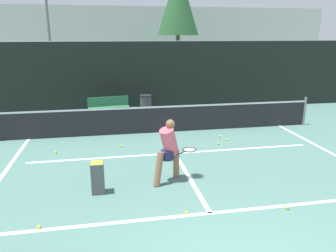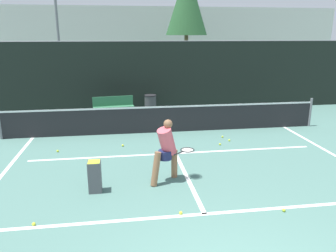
{
  "view_description": "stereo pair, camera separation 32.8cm",
  "coord_description": "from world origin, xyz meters",
  "px_view_note": "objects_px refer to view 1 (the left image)",
  "views": [
    {
      "loc": [
        -1.85,
        -3.24,
        3.37
      ],
      "look_at": [
        -0.28,
        5.2,
        0.95
      ],
      "focal_mm": 35.0,
      "sensor_mm": 36.0,
      "label": 1
    },
    {
      "loc": [
        -1.52,
        -3.29,
        3.37
      ],
      "look_at": [
        -0.28,
        5.2,
        0.95
      ],
      "focal_mm": 35.0,
      "sensor_mm": 36.0,
      "label": 2
    }
  ],
  "objects_px": {
    "trash_bin": "(146,105)",
    "ball_hopper": "(98,177)",
    "player_practicing": "(169,149)",
    "parked_car": "(167,84)",
    "courtside_bench": "(109,106)"
  },
  "relations": [
    {
      "from": "parked_car",
      "to": "ball_hopper",
      "type": "bearing_deg",
      "value": -107.38
    },
    {
      "from": "trash_bin",
      "to": "parked_car",
      "type": "relative_size",
      "value": 0.2
    },
    {
      "from": "parked_car",
      "to": "trash_bin",
      "type": "bearing_deg",
      "value": -110.55
    },
    {
      "from": "courtside_bench",
      "to": "trash_bin",
      "type": "bearing_deg",
      "value": 0.2
    },
    {
      "from": "player_practicing",
      "to": "ball_hopper",
      "type": "distance_m",
      "value": 1.73
    },
    {
      "from": "ball_hopper",
      "to": "trash_bin",
      "type": "bearing_deg",
      "value": 74.92
    },
    {
      "from": "ball_hopper",
      "to": "trash_bin",
      "type": "xyz_separation_m",
      "value": [
        1.89,
        7.0,
        0.06
      ]
    },
    {
      "from": "courtside_bench",
      "to": "trash_bin",
      "type": "distance_m",
      "value": 1.58
    },
    {
      "from": "parked_car",
      "to": "player_practicing",
      "type": "bearing_deg",
      "value": -100.25
    },
    {
      "from": "ball_hopper",
      "to": "parked_car",
      "type": "relative_size",
      "value": 0.17
    },
    {
      "from": "ball_hopper",
      "to": "trash_bin",
      "type": "relative_size",
      "value": 0.83
    },
    {
      "from": "player_practicing",
      "to": "trash_bin",
      "type": "xyz_separation_m",
      "value": [
        0.25,
        6.67,
        -0.37
      ]
    },
    {
      "from": "ball_hopper",
      "to": "courtside_bench",
      "type": "bearing_deg",
      "value": 87.32
    },
    {
      "from": "trash_bin",
      "to": "ball_hopper",
      "type": "bearing_deg",
      "value": -105.08
    },
    {
      "from": "courtside_bench",
      "to": "player_practicing",
      "type": "bearing_deg",
      "value": -85.6
    }
  ]
}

